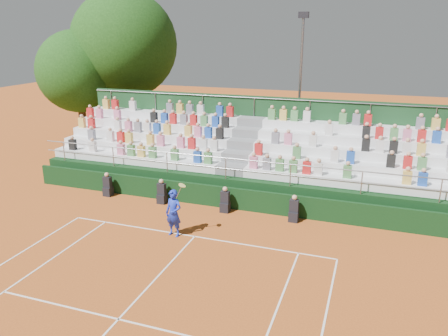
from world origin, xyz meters
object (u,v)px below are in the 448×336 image
(tree_east, at_px, (124,45))
(floodlight_mast, at_px, (300,77))
(tree_west, at_px, (78,72))
(tennis_player, at_px, (174,213))

(tree_east, bearing_deg, floodlight_mast, -1.14)
(tree_west, height_order, tree_east, tree_east)
(floodlight_mast, bearing_deg, tennis_player, -101.80)
(tree_west, bearing_deg, tree_east, 38.55)
(tree_west, xyz_separation_m, tree_east, (2.47, 1.97, 1.72))
(tennis_player, distance_m, floodlight_mast, 13.36)
(tree_west, xyz_separation_m, floodlight_mast, (14.63, 1.73, -0.05))
(tree_east, relative_size, floodlight_mast, 1.19)
(tennis_player, height_order, floodlight_mast, floodlight_mast)
(tennis_player, height_order, tree_east, tree_east)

